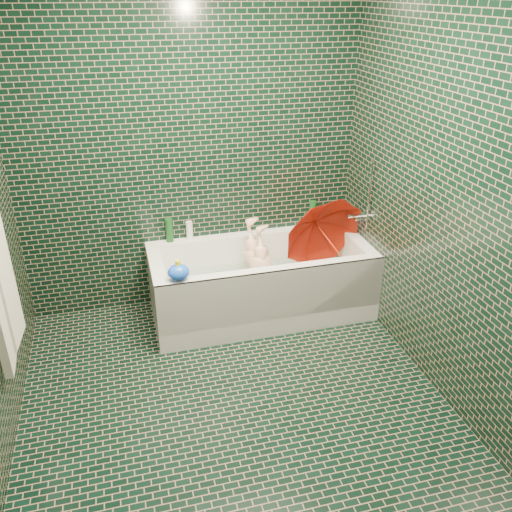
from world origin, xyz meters
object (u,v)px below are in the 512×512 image
object	(u,v)px
bathtub	(261,289)
bath_toy	(179,272)
umbrella	(330,242)
child	(262,276)
rubber_duck	(316,221)

from	to	relation	value
bathtub	bath_toy	distance (m)	0.84
umbrella	child	bearing A→B (deg)	161.12
child	bath_toy	world-z (taller)	bath_toy
bath_toy	bathtub	bearing A→B (deg)	18.94
bathtub	child	distance (m)	0.11
umbrella	rubber_duck	distance (m)	0.41
bathtub	bath_toy	xyz separation A→B (m)	(-0.67, -0.30, 0.40)
bathtub	bath_toy	world-z (taller)	bath_toy
child	rubber_duck	size ratio (longest dim) A/B	7.51
bathtub	umbrella	world-z (taller)	umbrella
child	rubber_duck	bearing A→B (deg)	110.09
child	rubber_duck	xyz separation A→B (m)	(0.56, 0.30, 0.28)
bathtub	rubber_duck	bearing A→B (deg)	31.30
umbrella	bath_toy	distance (m)	1.23
child	umbrella	bearing A→B (deg)	69.71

